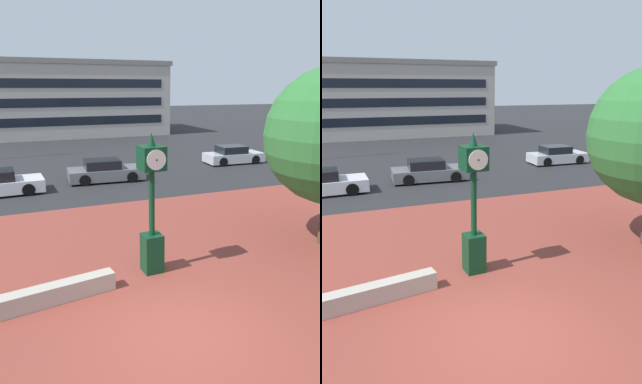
# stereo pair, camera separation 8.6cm
# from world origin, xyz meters

# --- Properties ---
(ground_plane) EXTENTS (200.00, 200.00, 0.00)m
(ground_plane) POSITION_xyz_m (0.00, 0.00, 0.00)
(ground_plane) COLOR #262628
(plaza_brick_paving) EXTENTS (44.00, 14.18, 0.01)m
(plaza_brick_paving) POSITION_xyz_m (0.00, 3.09, 0.00)
(plaza_brick_paving) COLOR brown
(plaza_brick_paving) RESTS_ON ground
(planter_wall) EXTENTS (3.22, 0.89, 0.50)m
(planter_wall) POSITION_xyz_m (-2.51, 2.39, 0.25)
(planter_wall) COLOR #ADA393
(planter_wall) RESTS_ON ground
(street_clock) EXTENTS (0.70, 0.79, 4.17)m
(street_clock) POSITION_xyz_m (0.41, 3.10, 1.98)
(street_clock) COLOR #0C381E
(street_clock) RESTS_ON ground
(car_street_far) EXTENTS (4.25, 2.06, 1.28)m
(car_street_far) POSITION_xyz_m (11.70, 16.72, 0.57)
(car_street_far) COLOR #B7BABF
(car_street_far) RESTS_ON ground
(car_street_distant) EXTENTS (4.49, 2.17, 1.28)m
(car_street_distant) POSITION_xyz_m (1.78, 14.81, 0.57)
(car_street_distant) COLOR slate
(car_street_distant) RESTS_ON ground
(civic_building) EXTENTS (22.33, 11.29, 8.16)m
(civic_building) POSITION_xyz_m (3.11, 39.61, 4.09)
(civic_building) COLOR #B2ADA3
(civic_building) RESTS_ON ground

